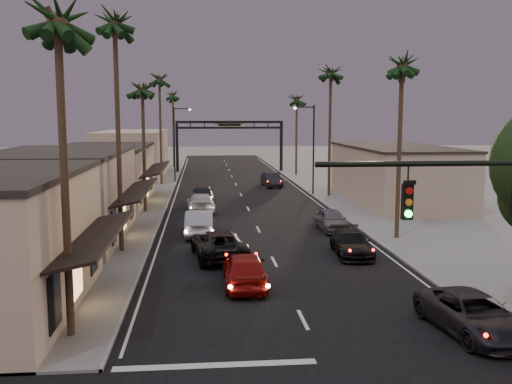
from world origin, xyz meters
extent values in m
plane|color=slate|center=(0.00, 40.00, 0.00)|extent=(200.00, 200.00, 0.00)
cube|color=black|center=(0.00, 45.00, 0.00)|extent=(14.00, 120.00, 0.02)
cube|color=slate|center=(-9.50, 52.00, 0.06)|extent=(5.00, 92.00, 0.12)
cube|color=slate|center=(9.50, 52.00, 0.06)|extent=(5.00, 92.00, 0.12)
cube|color=tan|center=(-13.00, 26.00, 2.75)|extent=(8.00, 14.00, 5.50)
cube|color=#C3AF95|center=(-13.00, 42.00, 2.50)|extent=(8.00, 16.00, 5.00)
cube|color=tan|center=(-13.00, 65.00, 3.00)|extent=(8.00, 20.00, 6.00)
cube|color=tan|center=(14.00, 40.00, 2.50)|extent=(8.00, 18.00, 5.00)
cylinder|color=black|center=(3.40, 4.00, 6.60)|extent=(8.40, 0.16, 0.16)
cube|color=black|center=(1.80, 4.00, 5.55)|extent=(0.28, 0.22, 1.00)
cube|color=black|center=(-7.40, 70.00, 3.50)|extent=(0.40, 0.40, 7.00)
cube|color=black|center=(7.40, 70.00, 3.50)|extent=(0.40, 0.40, 7.00)
cube|color=black|center=(0.00, 70.00, 7.10)|extent=(15.20, 0.35, 0.35)
cube|color=black|center=(0.00, 70.00, 6.30)|extent=(15.20, 0.30, 0.30)
cube|color=beige|center=(0.00, 69.98, 6.70)|extent=(4.20, 0.12, 1.00)
cylinder|color=black|center=(7.20, 45.00, 4.50)|extent=(0.16, 0.16, 9.00)
cylinder|color=black|center=(6.20, 45.00, 8.80)|extent=(2.00, 0.12, 0.12)
sphere|color=#FFD899|center=(5.30, 45.00, 8.70)|extent=(0.30, 0.30, 0.30)
cylinder|color=black|center=(-7.20, 58.00, 4.50)|extent=(0.16, 0.16, 9.00)
cylinder|color=black|center=(-6.20, 58.00, 8.80)|extent=(2.00, 0.12, 0.12)
sphere|color=#FFD899|center=(-5.30, 58.00, 8.70)|extent=(0.30, 0.30, 0.30)
cylinder|color=#38281C|center=(-8.60, 9.00, 5.50)|extent=(0.28, 0.28, 11.00)
sphere|color=black|center=(-8.60, 9.00, 11.60)|extent=(3.20, 3.20, 3.20)
cylinder|color=#38281C|center=(-8.60, 22.00, 6.50)|extent=(0.28, 0.28, 13.00)
sphere|color=black|center=(-8.60, 22.00, 13.60)|extent=(3.20, 3.20, 3.20)
cylinder|color=#38281C|center=(-8.60, 36.00, 5.00)|extent=(0.28, 0.28, 10.00)
sphere|color=black|center=(-8.60, 36.00, 10.60)|extent=(3.20, 3.20, 3.20)
cylinder|color=#38281C|center=(-8.60, 55.00, 6.00)|extent=(0.28, 0.28, 12.00)
sphere|color=black|center=(-8.60, 55.00, 12.60)|extent=(3.20, 3.20, 3.20)
cylinder|color=#38281C|center=(8.60, 24.00, 5.50)|extent=(0.28, 0.28, 11.00)
sphere|color=black|center=(8.60, 24.00, 11.60)|extent=(3.20, 3.20, 3.20)
cylinder|color=#38281C|center=(8.60, 44.00, 6.00)|extent=(0.28, 0.28, 12.00)
sphere|color=black|center=(8.60, 44.00, 12.60)|extent=(3.20, 3.20, 3.20)
cylinder|color=#38281C|center=(8.60, 64.00, 5.00)|extent=(0.28, 0.28, 10.00)
sphere|color=black|center=(8.60, 64.00, 10.60)|extent=(3.20, 3.20, 3.20)
cylinder|color=#38281C|center=(-8.30, 78.00, 5.50)|extent=(0.28, 0.28, 11.00)
sphere|color=black|center=(-8.30, 78.00, 11.60)|extent=(3.20, 3.20, 3.20)
imported|color=maroon|center=(-1.93, 14.61, 0.83)|extent=(1.99, 4.88, 1.66)
imported|color=black|center=(-3.00, 20.11, 0.80)|extent=(3.38, 6.08, 1.61)
imported|color=#9E9EA3|center=(-4.10, 26.46, 0.85)|extent=(1.86, 5.17, 1.70)
imported|color=#B1B1B1|center=(-4.03, 35.89, 0.78)|extent=(2.45, 5.46, 1.56)
imported|color=black|center=(-3.86, 41.39, 0.81)|extent=(2.00, 4.80, 1.62)
imported|color=black|center=(5.95, 8.03, 0.74)|extent=(3.04, 5.54, 1.47)
imported|color=black|center=(4.58, 20.07, 0.70)|extent=(2.26, 4.93, 1.40)
imported|color=#54545A|center=(5.04, 27.12, 0.76)|extent=(1.90, 4.50, 1.52)
imported|color=black|center=(3.88, 52.28, 0.79)|extent=(2.12, 4.95, 1.59)
camera|label=1|loc=(-3.82, -11.12, 7.89)|focal=40.00mm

